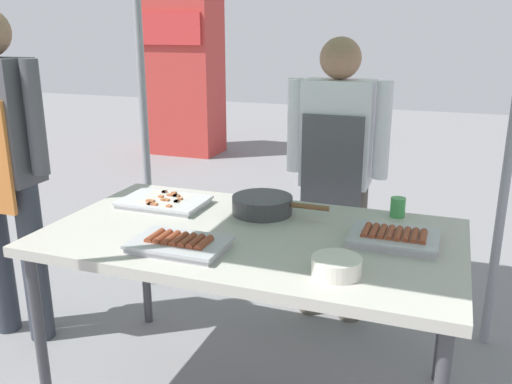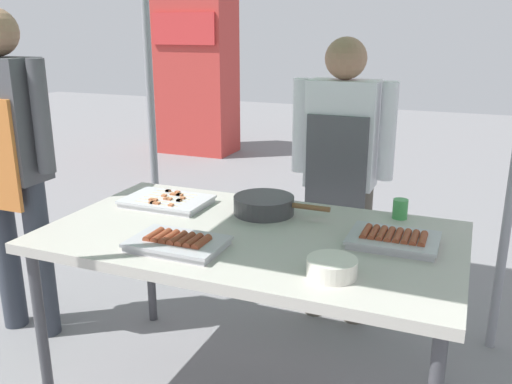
% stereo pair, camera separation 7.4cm
% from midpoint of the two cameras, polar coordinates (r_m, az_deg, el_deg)
% --- Properties ---
extents(stall_table, '(1.60, 0.90, 0.75)m').
position_cam_midpoint_polar(stall_table, '(2.14, -1.45, -5.58)').
color(stall_table, '#B7B2A8').
rests_on(stall_table, ground).
extents(tray_grilled_sausages, '(0.32, 0.24, 0.05)m').
position_cam_midpoint_polar(tray_grilled_sausages, '(2.07, 13.31, -4.67)').
color(tray_grilled_sausages, '#ADADB2').
rests_on(tray_grilled_sausages, stall_table).
extents(tray_meat_skewers, '(0.37, 0.26, 0.04)m').
position_cam_midpoint_polar(tray_meat_skewers, '(2.46, -10.48, -1.07)').
color(tray_meat_skewers, silver).
rests_on(tray_meat_skewers, stall_table).
extents(tray_pork_links, '(0.34, 0.23, 0.05)m').
position_cam_midpoint_polar(tray_pork_links, '(1.98, -9.13, -5.41)').
color(tray_pork_links, '#ADADB2').
rests_on(tray_pork_links, stall_table).
extents(cooking_wok, '(0.42, 0.26, 0.08)m').
position_cam_midpoint_polar(cooking_wok, '(2.32, -0.18, -1.29)').
color(cooking_wok, '#38383A').
rests_on(cooking_wok, stall_table).
extents(condiment_bowl, '(0.16, 0.16, 0.06)m').
position_cam_midpoint_polar(condiment_bowl, '(1.77, 7.27, -7.75)').
color(condiment_bowl, silver).
rests_on(condiment_bowl, stall_table).
extents(drink_cup_near_edge, '(0.06, 0.06, 0.08)m').
position_cam_midpoint_polar(drink_cup_near_edge, '(2.35, 13.82, -1.57)').
color(drink_cup_near_edge, '#3F994C').
rests_on(drink_cup_near_edge, stall_table).
extents(vendor_woman, '(0.52, 0.22, 1.48)m').
position_cam_midpoint_polar(vendor_woman, '(2.77, 7.65, 3.15)').
color(vendor_woman, '#595147').
rests_on(vendor_woman, ground).
extents(customer_nearby, '(0.52, 0.23, 1.61)m').
position_cam_midpoint_polar(customer_nearby, '(2.82, -25.90, 3.68)').
color(customer_nearby, '#333842').
rests_on(customer_nearby, ground).
extents(neighbor_stall_left, '(0.90, 0.60, 1.89)m').
position_cam_midpoint_polar(neighbor_stall_left, '(6.87, -8.04, 11.95)').
color(neighbor_stall_left, '#BF3833').
rests_on(neighbor_stall_left, ground).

